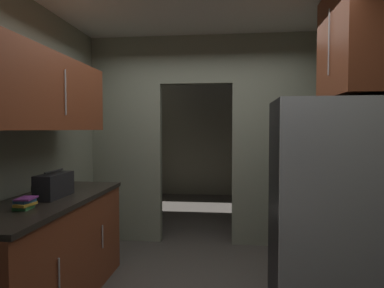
# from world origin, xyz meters

# --- Properties ---
(kitchen_overhead_slab) EXTENTS (3.45, 7.20, 0.06)m
(kitchen_overhead_slab) POSITION_xyz_m (0.00, 0.48, 2.77)
(kitchen_overhead_slab) COLOR silver
(kitchen_partition) EXTENTS (3.05, 0.12, 2.74)m
(kitchen_partition) POSITION_xyz_m (0.04, 1.60, 1.47)
(kitchen_partition) COLOR gray
(kitchen_partition) RESTS_ON ground
(adjoining_room_shell) EXTENTS (3.05, 3.42, 2.74)m
(adjoining_room_shell) POSITION_xyz_m (0.00, 3.81, 1.37)
(adjoining_room_shell) COLOR gray
(adjoining_room_shell) RESTS_ON ground
(refrigerator) EXTENTS (0.83, 0.74, 1.76)m
(refrigerator) POSITION_xyz_m (1.12, 0.02, 0.88)
(refrigerator) COLOR black
(refrigerator) RESTS_ON ground
(lower_cabinet_run) EXTENTS (0.66, 1.89, 0.93)m
(lower_cabinet_run) POSITION_xyz_m (-1.19, -0.22, 0.47)
(lower_cabinet_run) COLOR brown
(lower_cabinet_run) RESTS_ON ground
(upper_cabinet_counterside) EXTENTS (0.36, 1.70, 0.62)m
(upper_cabinet_counterside) POSITION_xyz_m (-1.19, -0.22, 1.82)
(upper_cabinet_counterside) COLOR brown
(upper_cabinet_fridgeside) EXTENTS (0.36, 0.91, 0.93)m
(upper_cabinet_fridgeside) POSITION_xyz_m (1.34, 0.12, 2.25)
(upper_cabinet_fridgeside) COLOR brown
(boombox) EXTENTS (0.17, 0.42, 0.23)m
(boombox) POSITION_xyz_m (-1.17, -0.15, 1.04)
(boombox) COLOR black
(boombox) RESTS_ON lower_cabinet_run
(book_stack) EXTENTS (0.13, 0.18, 0.08)m
(book_stack) POSITION_xyz_m (-1.16, -0.59, 0.98)
(book_stack) COLOR #388C47
(book_stack) RESTS_ON lower_cabinet_run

